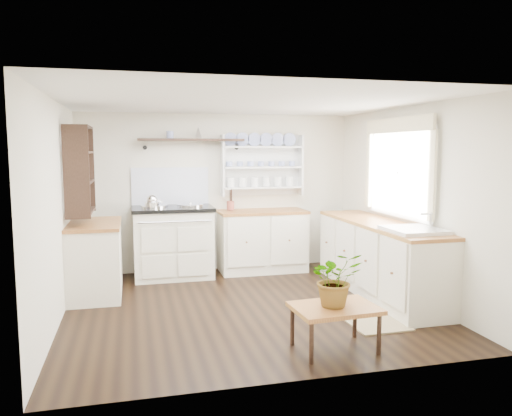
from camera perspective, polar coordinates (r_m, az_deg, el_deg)
name	(u,v)px	position (r m, az deg, el deg)	size (l,w,h in m)	color
floor	(247,306)	(5.81, -1.04, -11.16)	(4.00, 3.80, 0.01)	black
wall_back	(218,192)	(7.42, -4.36, 1.79)	(4.00, 0.02, 2.30)	beige
wall_right	(407,202)	(6.32, 16.89, 0.66)	(0.02, 3.80, 2.30)	beige
wall_left	(56,212)	(5.48, -21.89, -0.42)	(0.02, 3.80, 2.30)	beige
ceiling	(247,102)	(5.56, -1.09, 12.04)	(4.00, 3.80, 0.01)	white
window	(398,167)	(6.40, 15.94, 4.49)	(0.08, 1.55, 1.22)	white
aga_cooker	(173,241)	(7.10, -9.45, -3.77)	(1.11, 0.77, 1.02)	silver
back_cabinets	(262,240)	(7.35, 0.71, -3.67)	(1.27, 0.63, 0.90)	silver
right_cabinets	(379,257)	(6.37, 13.89, -5.49)	(0.62, 2.43, 0.90)	silver
belfast_sink	(413,241)	(5.67, 17.54, -3.60)	(0.55, 0.60, 0.45)	white
left_cabinets	(95,258)	(6.45, -17.89, -5.47)	(0.62, 1.13, 0.90)	silver
plate_rack	(261,165)	(7.50, 0.58, 4.96)	(1.20, 0.22, 0.90)	white
high_shelf	(191,141)	(7.22, -7.40, 7.64)	(1.50, 0.29, 0.16)	black
left_shelving	(80,169)	(6.33, -19.51, 4.20)	(0.28, 0.80, 1.05)	black
kettle	(152,204)	(6.89, -11.78, 0.43)	(0.19, 0.19, 0.24)	silver
utensil_crock	(230,206)	(7.25, -2.94, 0.28)	(0.11, 0.11, 0.13)	#9B4738
center_table	(335,311)	(4.58, 9.02, -11.55)	(0.77, 0.57, 0.40)	brown
potted_plant	(336,279)	(4.49, 9.08, -7.98)	(0.45, 0.39, 0.50)	#3F7233
floor_rug	(369,319)	(5.51, 12.83, -12.26)	(0.55, 0.85, 0.02)	olive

